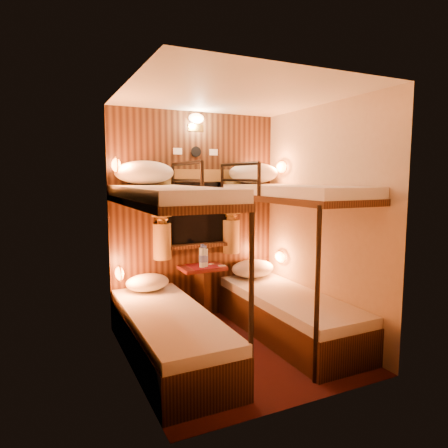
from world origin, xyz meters
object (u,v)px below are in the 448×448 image
bunk_left (169,300)px  table (202,286)px  bottle_left (202,257)px  bunk_right (288,284)px  bottle_right (205,258)px

bunk_left → table: (0.65, 0.78, -0.14)m
bottle_left → bunk_right: bearing=-47.2°
bunk_left → table: size_ratio=2.90×
bunk_right → bottle_right: (-0.63, 0.74, 0.20)m
bunk_left → bunk_right: 1.30m
table → bottle_right: (0.02, -0.04, 0.34)m
bunk_right → table: size_ratio=2.90×
bunk_right → bottle_left: size_ratio=7.14×
bottle_left → bottle_right: bottle_left is taller
bunk_right → table: bunk_right is taller
table → bottle_left: 0.36m
table → bunk_left: bearing=-129.7°
bottle_left → bunk_left: bearing=-130.9°
bunk_left → bottle_right: bearing=48.0°
bunk_left → bottle_right: size_ratio=7.77×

